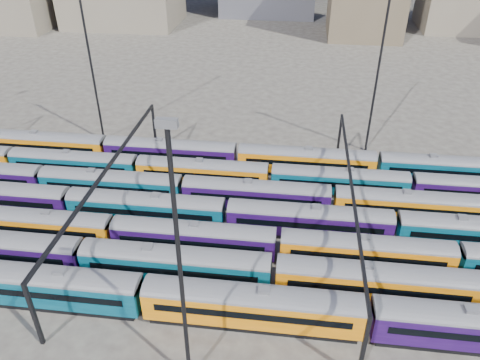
# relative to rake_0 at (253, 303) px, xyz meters

# --- Properties ---
(ground) EXTENTS (500.00, 500.00, 0.00)m
(ground) POSITION_rel_rake_0_xyz_m (0.07, 15.00, -2.89)
(ground) COLOR #3D3733
(ground) RESTS_ON ground
(rake_0) EXTENTS (111.21, 3.26, 5.50)m
(rake_0) POSITION_rel_rake_0_xyz_m (0.00, 0.00, 0.00)
(rake_0) COLOR black
(rake_0) RESTS_ON ground
(rake_1) EXTENTS (107.00, 3.13, 5.28)m
(rake_1) POSITION_rel_rake_0_xyz_m (12.49, 5.00, -0.11)
(rake_1) COLOR black
(rake_1) RESTS_ON ground
(rake_2) EXTENTS (140.08, 2.93, 4.92)m
(rake_2) POSITION_rel_rake_0_xyz_m (11.99, 10.00, -0.30)
(rake_2) COLOR black
(rake_2) RESTS_ON ground
(rake_3) EXTENTS (124.92, 3.05, 5.13)m
(rake_3) POSITION_rel_rake_0_xyz_m (15.97, 15.00, -0.19)
(rake_3) COLOR black
(rake_3) RESTS_ON ground
(rake_4) EXTENTS (121.75, 2.97, 5.00)m
(rake_4) POSITION_rel_rake_0_xyz_m (8.60, 20.00, -0.26)
(rake_4) COLOR black
(rake_4) RESTS_ON ground
(rake_5) EXTENTS (137.46, 2.87, 4.83)m
(rake_5) POSITION_rel_rake_0_xyz_m (9.75, 25.00, -0.35)
(rake_5) COLOR black
(rake_5) RESTS_ON ground
(rake_6) EXTENTS (104.80, 3.07, 5.17)m
(rake_6) POSITION_rel_rake_0_xyz_m (-16.03, 30.00, -0.17)
(rake_6) COLOR black
(rake_6) RESTS_ON ground
(gantry_1) EXTENTS (0.35, 40.35, 8.03)m
(gantry_1) POSITION_rel_rake_0_xyz_m (-19.93, 15.00, 3.90)
(gantry_1) COLOR black
(gantry_1) RESTS_ON ground
(gantry_2) EXTENTS (0.35, 40.35, 8.03)m
(gantry_2) POSITION_rel_rake_0_xyz_m (10.07, 15.00, 3.90)
(gantry_2) COLOR black
(gantry_2) RESTS_ON ground
(mast_1) EXTENTS (1.40, 0.50, 25.60)m
(mast_1) POSITION_rel_rake_0_xyz_m (-29.93, 37.00, 11.08)
(mast_1) COLOR black
(mast_1) RESTS_ON ground
(mast_2) EXTENTS (1.40, 0.50, 25.60)m
(mast_2) POSITION_rel_rake_0_xyz_m (-4.93, -7.00, 11.08)
(mast_2) COLOR black
(mast_2) RESTS_ON ground
(mast_3) EXTENTS (1.40, 0.50, 25.60)m
(mast_3) POSITION_rel_rake_0_xyz_m (15.07, 39.00, 11.08)
(mast_3) COLOR black
(mast_3) RESTS_ON ground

